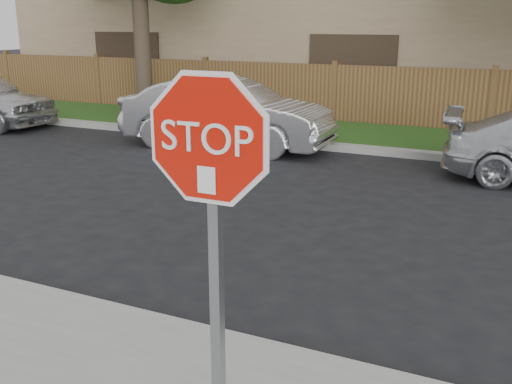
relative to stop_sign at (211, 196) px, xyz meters
The scene contains 6 objects.
ground 2.41m from the stop_sign, 70.07° to the left, with size 90.00×90.00×0.00m, color black.
far_curb 9.80m from the stop_sign, 86.81° to the left, with size 70.00×0.30×0.15m, color gray.
grass_strip 11.43m from the stop_sign, 87.28° to the left, with size 70.00×3.00×0.12m, color #1E4714.
fence 12.93m from the stop_sign, 87.61° to the left, with size 70.00×0.12×1.60m, color #51371C.
stop_sign is the anchor object (origin of this frame).
sedan_left 10.06m from the stop_sign, 117.55° to the left, with size 1.63×4.67×1.54m, color silver.
Camera 1 is at (1.03, -4.22, 2.76)m, focal length 42.00 mm.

